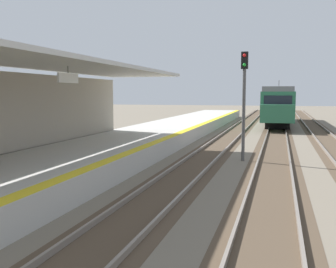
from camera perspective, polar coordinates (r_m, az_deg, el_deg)
name	(u,v)px	position (r m, az deg, el deg)	size (l,w,h in m)	color
station_platform	(97,155)	(18.30, -10.23, -2.97)	(5.00, 80.00, 0.91)	#B7B5AD
track_pair_nearest_platform	(208,155)	(20.79, 5.76, -2.98)	(2.34, 120.00, 0.16)	#4C3D2D
track_pair_middle	(274,157)	(20.47, 15.18, -3.29)	(2.34, 120.00, 0.16)	#4C3D2D
approaching_train	(278,104)	(43.35, 15.70, 4.25)	(2.93, 19.60, 4.76)	#286647
rail_signal_post	(244,95)	(19.13, 10.97, 5.64)	(0.32, 0.34, 5.20)	#4C4C4C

